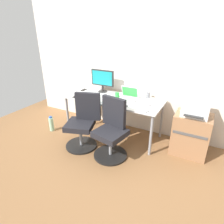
{
  "coord_description": "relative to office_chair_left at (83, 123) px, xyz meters",
  "views": [
    {
      "loc": [
        1.51,
        -2.86,
        1.91
      ],
      "look_at": [
        0.0,
        -0.05,
        0.48
      ],
      "focal_mm": 30.38,
      "sensor_mm": 36.0,
      "label": 1
    }
  ],
  "objects": [
    {
      "name": "back_wall",
      "position": [
        0.27,
        1.03,
        0.88
      ],
      "size": [
        4.4,
        0.04,
        2.6
      ],
      "primitive_type": "cube",
      "color": "silver",
      "rests_on": "ground"
    },
    {
      "name": "water_bottle_on_floor",
      "position": [
        -0.87,
        0.1,
        -0.28
      ],
      "size": [
        0.09,
        0.09,
        0.31
      ],
      "color": "#A5D8B2",
      "rests_on": "ground"
    },
    {
      "name": "coffee_mug",
      "position": [
        0.32,
        0.65,
        0.36
      ],
      "size": [
        0.08,
        0.08,
        0.09
      ],
      "primitive_type": "cylinder",
      "color": "green",
      "rests_on": "desk"
    },
    {
      "name": "desk",
      "position": [
        0.27,
        0.58,
        0.26
      ],
      "size": [
        1.77,
        0.74,
        0.74
      ],
      "color": "silver",
      "rests_on": "ground"
    },
    {
      "name": "notebook",
      "position": [
        -0.08,
        0.45,
        0.33
      ],
      "size": [
        0.21,
        0.15,
        0.03
      ],
      "primitive_type": "cube",
      "color": "red",
      "rests_on": "desk"
    },
    {
      "name": "ground_plane",
      "position": [
        0.27,
        0.58,
        -0.42
      ],
      "size": [
        5.28,
        5.28,
        0.0
      ],
      "primitive_type": "plane",
      "color": "brown"
    },
    {
      "name": "desktop_monitor",
      "position": [
        -0.09,
        0.81,
        0.57
      ],
      "size": [
        0.48,
        0.18,
        0.43
      ],
      "color": "#262626",
      "rests_on": "desk"
    },
    {
      "name": "office_chair_left",
      "position": [
        0.0,
        0.0,
        0.0
      ],
      "size": [
        0.56,
        0.56,
        0.94
      ],
      "color": "black",
      "rests_on": "ground"
    },
    {
      "name": "mouse_by_monitor",
      "position": [
        1.0,
        0.29,
        0.33
      ],
      "size": [
        0.06,
        0.1,
        0.03
      ],
      "primitive_type": "ellipsoid",
      "color": "silver",
      "rests_on": "desk"
    },
    {
      "name": "keyboard_by_monitor",
      "position": [
        -0.09,
        0.3,
        0.32
      ],
      "size": [
        0.34,
        0.12,
        0.02
      ],
      "primitive_type": "cube",
      "color": "silver",
      "rests_on": "desk"
    },
    {
      "name": "printer",
      "position": [
        1.65,
        0.63,
        0.38
      ],
      "size": [
        0.38,
        0.4,
        0.24
      ],
      "color": "silver",
      "rests_on": "side_cabinet"
    },
    {
      "name": "phone_near_laptop",
      "position": [
        -0.49,
        0.72,
        0.32
      ],
      "size": [
        0.07,
        0.14,
        0.01
      ],
      "primitive_type": "cube",
      "color": "black",
      "rests_on": "desk"
    },
    {
      "name": "keyboard_by_laptop",
      "position": [
        0.49,
        0.3,
        0.32
      ],
      "size": [
        0.34,
        0.12,
        0.02
      ],
      "primitive_type": "cube",
      "color": "#515156",
      "rests_on": "desk"
    },
    {
      "name": "open_laptop",
      "position": [
        0.53,
        0.64,
        0.37
      ],
      "size": [
        0.31,
        0.29,
        0.22
      ],
      "color": "silver",
      "rests_on": "desk"
    },
    {
      "name": "mouse_by_laptop",
      "position": [
        0.95,
        0.57,
        0.33
      ],
      "size": [
        0.06,
        0.1,
        0.03
      ],
      "primitive_type": "ellipsoid",
      "color": "silver",
      "rests_on": "desk"
    },
    {
      "name": "phone_near_monitor",
      "position": [
        -0.37,
        0.32,
        0.32
      ],
      "size": [
        0.07,
        0.14,
        0.01
      ],
      "primitive_type": "cube",
      "color": "black",
      "rests_on": "desk"
    },
    {
      "name": "side_cabinet",
      "position": [
        1.65,
        0.63,
        -0.08
      ],
      "size": [
        0.55,
        0.44,
        0.68
      ],
      "color": "#996B47",
      "rests_on": "ground"
    },
    {
      "name": "office_chair_right",
      "position": [
        0.55,
        0.0,
        0.0
      ],
      "size": [
        0.54,
        0.54,
        0.94
      ],
      "color": "black",
      "rests_on": "ground"
    },
    {
      "name": "pen_cup",
      "position": [
        0.82,
        0.89,
        0.37
      ],
      "size": [
        0.07,
        0.07,
        0.1
      ],
      "primitive_type": "cylinder",
      "color": "slate",
      "rests_on": "desk"
    }
  ]
}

